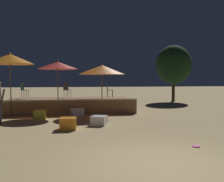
{
  "coord_description": "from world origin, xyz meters",
  "views": [
    {
      "loc": [
        -2.1,
        -5.34,
        1.95
      ],
      "look_at": [
        0.0,
        5.9,
        1.43
      ],
      "focal_mm": 40.0,
      "sensor_mm": 36.0,
      "label": 1
    }
  ],
  "objects": [
    {
      "name": "patio_umbrella_1",
      "position": [
        -0.08,
        8.58,
        2.5
      ],
      "size": [
        2.62,
        2.62,
        2.84
      ],
      "color": "brown",
      "rests_on": "ground"
    },
    {
      "name": "frisbee_disc",
      "position": [
        1.62,
        1.24,
        0.02
      ],
      "size": [
        0.23,
        0.23,
        0.03
      ],
      "color": "#E54C99",
      "rests_on": "ground"
    },
    {
      "name": "wooden_deck",
      "position": [
        -1.8,
        9.9,
        0.4
      ],
      "size": [
        7.41,
        3.06,
        0.87
      ],
      "color": "olive",
      "rests_on": "ground"
    },
    {
      "name": "patio_umbrella_2",
      "position": [
        -4.88,
        8.23,
        3.0
      ],
      "size": [
        2.39,
        2.39,
        3.35
      ],
      "color": "brown",
      "rests_on": "ground"
    },
    {
      "name": "patio_umbrella_0",
      "position": [
        -2.51,
        8.79,
        2.73
      ],
      "size": [
        2.2,
        2.2,
        3.01
      ],
      "color": "brown",
      "rests_on": "ground"
    },
    {
      "name": "background_tree_1",
      "position": [
        7.4,
        15.59,
        3.27
      ],
      "size": [
        3.14,
        3.14,
        5.01
      ],
      "color": "#3D2B1C",
      "rests_on": "ground"
    },
    {
      "name": "bistro_chair_1",
      "position": [
        -4.55,
        10.16,
        1.41
      ],
      "size": [
        0.48,
        0.48,
        0.9
      ],
      "rotation": [
        0.0,
        0.0,
        2.19
      ],
      "color": "#1E4C47",
      "rests_on": "wooden_deck"
    },
    {
      "name": "ground_plane",
      "position": [
        0.0,
        0.0,
        0.0
      ],
      "size": [
        120.0,
        120.0,
        0.0
      ],
      "primitive_type": "plane",
      "color": "tan"
    },
    {
      "name": "cube_seat_3",
      "position": [
        -2.01,
        4.51,
        0.23
      ],
      "size": [
        0.67,
        0.67,
        0.46
      ],
      "rotation": [
        0.0,
        0.0,
        -0.07
      ],
      "color": "orange",
      "rests_on": "ground"
    },
    {
      "name": "bistro_chair_2",
      "position": [
        -2.04,
        10.11,
        1.41
      ],
      "size": [
        0.48,
        0.48,
        0.9
      ],
      "rotation": [
        0.0,
        0.0,
        2.52
      ],
      "color": "#2D3338",
      "rests_on": "wooden_deck"
    },
    {
      "name": "cube_seat_1",
      "position": [
        -1.5,
        8.24,
        0.21
      ],
      "size": [
        0.76,
        0.76,
        0.41
      ],
      "rotation": [
        0.0,
        0.0,
        0.28
      ],
      "color": "white",
      "rests_on": "ground"
    },
    {
      "name": "cube_seat_2",
      "position": [
        -3.36,
        7.26,
        0.24
      ],
      "size": [
        0.59,
        0.59,
        0.47
      ],
      "rotation": [
        0.0,
        0.0,
        0.02
      ],
      "color": "yellow",
      "rests_on": "ground"
    },
    {
      "name": "bistro_chair_0",
      "position": [
        0.49,
        9.71,
        1.41
      ],
      "size": [
        0.4,
        0.4,
        0.9
      ],
      "rotation": [
        0.0,
        0.0,
        1.49
      ],
      "color": "#1E4C47",
      "rests_on": "wooden_deck"
    },
    {
      "name": "cube_seat_0",
      "position": [
        -0.69,
        5.23,
        0.19
      ],
      "size": [
        0.82,
        0.82,
        0.39
      ],
      "rotation": [
        0.0,
        0.0,
        -0.4
      ],
      "color": "white",
      "rests_on": "ground"
    }
  ]
}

